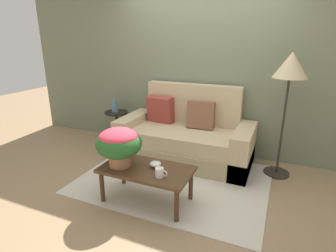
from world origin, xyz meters
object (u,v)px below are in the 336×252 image
couch (185,138)px  potted_plant (119,143)px  floor_lamp (290,73)px  coffee_mug (160,172)px  snack_bowl (155,164)px  table_vase (115,106)px  coffee_table (146,172)px  side_table (117,121)px

couch → potted_plant: couch is taller
couch → floor_lamp: bearing=0.9°
coffee_mug → snack_bowl: (-0.14, 0.18, -0.01)m
coffee_mug → table_vase: table_vase is taller
couch → coffee_table: 1.23m
coffee_table → snack_bowl: 0.13m
couch → snack_bowl: couch is taller
table_vase → potted_plant: bearing=-54.4°
floor_lamp → coffee_mug: (-1.09, -1.37, -0.89)m
couch → side_table: size_ratio=3.48×
coffee_table → coffee_mug: (0.22, -0.12, 0.10)m
floor_lamp → potted_plant: bearing=-140.7°
couch → side_table: 1.31m
coffee_table → potted_plant: size_ratio=1.99×
couch → coffee_mug: size_ratio=14.61×
coffee_mug → table_vase: size_ratio=0.57×
couch → potted_plant: size_ratio=3.87×
snack_bowl → coffee_mug: bearing=-52.5°
potted_plant → coffee_table: bearing=10.9°
potted_plant → table_vase: size_ratio=2.15×
couch → floor_lamp: floor_lamp is taller
table_vase → couch: bearing=-5.9°
side_table → table_vase: bearing=-134.8°
coffee_table → table_vase: table_vase is taller
coffee_table → potted_plant: bearing=-169.1°
coffee_table → floor_lamp: (1.30, 1.25, 0.99)m
potted_plant → floor_lamp: bearing=39.3°
snack_bowl → potted_plant: bearing=-162.2°
side_table → coffee_mug: bearing=-44.6°
coffee_mug → snack_bowl: coffee_mug is taller
potted_plant → coffee_mug: size_ratio=3.77×
coffee_table → couch: bearing=89.8°
side_table → table_vase: 0.27m
potted_plant → table_vase: potted_plant is taller
couch → snack_bowl: (0.07, -1.17, 0.11)m
floor_lamp → snack_bowl: 1.93m
couch → coffee_mug: bearing=-81.1°
side_table → potted_plant: potted_plant is taller
coffee_mug → snack_bowl: bearing=127.5°
side_table → floor_lamp: floor_lamp is taller
side_table → potted_plant: (1.00, -1.44, 0.29)m
side_table → table_vase: (-0.01, -0.01, 0.26)m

